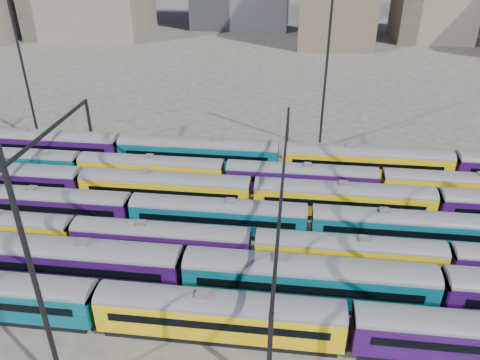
# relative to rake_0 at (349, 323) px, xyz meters

# --- Properties ---
(ground) EXTENTS (500.00, 500.00, 0.00)m
(ground) POSITION_rel_rake_0_xyz_m (-16.11, 15.00, -2.72)
(ground) COLOR #423E38
(ground) RESTS_ON ground
(rake_0) EXTENTS (125.95, 3.07, 5.17)m
(rake_0) POSITION_rel_rake_0_xyz_m (0.00, 0.00, 0.00)
(rake_0) COLOR black
(rake_0) RESTS_ON ground
(rake_1) EXTENTS (160.38, 3.35, 5.66)m
(rake_1) POSITION_rel_rake_0_xyz_m (-3.26, 5.00, 0.25)
(rake_1) COLOR black
(rake_1) RESTS_ON ground
(rake_2) EXTENTS (113.68, 2.77, 4.66)m
(rake_2) POSITION_rel_rake_0_xyz_m (-8.72, 10.00, -0.27)
(rake_2) COLOR black
(rake_2) RESTS_ON ground
(rake_3) EXTENTS (120.31, 2.93, 4.94)m
(rake_3) POSITION_rel_rake_0_xyz_m (-23.16, 15.00, -0.12)
(rake_3) COLOR black
(rake_3) RESTS_ON ground
(rake_4) EXTENTS (127.48, 3.11, 5.24)m
(rake_4) POSITION_rel_rake_0_xyz_m (-31.10, 20.00, 0.03)
(rake_4) COLOR black
(rake_4) RESTS_ON ground
(rake_5) EXTENTS (137.61, 2.88, 4.83)m
(rake_5) POSITION_rel_rake_0_xyz_m (-23.68, 25.00, -0.18)
(rake_5) COLOR black
(rake_5) RESTS_ON ground
(rake_6) EXTENTS (136.94, 3.34, 5.64)m
(rake_6) POSITION_rel_rake_0_xyz_m (-6.86, 30.00, 0.24)
(rake_6) COLOR black
(rake_6) RESTS_ON ground
(gantry_1) EXTENTS (0.35, 40.35, 8.03)m
(gantry_1) POSITION_rel_rake_0_xyz_m (-36.11, 15.00, 4.07)
(gantry_1) COLOR black
(gantry_1) RESTS_ON ground
(gantry_2) EXTENTS (0.35, 40.35, 8.03)m
(gantry_2) POSITION_rel_rake_0_xyz_m (-6.11, 15.00, 4.07)
(gantry_2) COLOR black
(gantry_2) RESTS_ON ground
(mast_1) EXTENTS (1.40, 0.50, 25.60)m
(mast_1) POSITION_rel_rake_0_xyz_m (-46.11, 37.00, 11.25)
(mast_1) COLOR black
(mast_1) RESTS_ON ground
(mast_2) EXTENTS (1.40, 0.50, 25.60)m
(mast_2) POSITION_rel_rake_0_xyz_m (-21.11, -7.00, 11.25)
(mast_2) COLOR black
(mast_2) RESTS_ON ground
(mast_3) EXTENTS (1.40, 0.50, 25.60)m
(mast_3) POSITION_rel_rake_0_xyz_m (-1.11, 39.00, 11.25)
(mast_3) COLOR black
(mast_3) RESTS_ON ground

